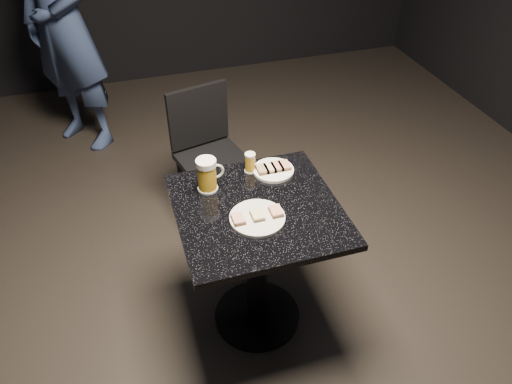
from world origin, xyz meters
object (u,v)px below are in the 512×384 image
beer_tumbler (250,163)px  chair (208,150)px  patron (63,23)px  plate_large (257,218)px  plate_small (273,170)px  table (257,247)px  beer_mug (207,175)px

beer_tumbler → chair: chair is taller
patron → beer_tumbler: 1.96m
plate_large → plate_small: same height
plate_large → table: size_ratio=0.31×
plate_small → chair: bearing=105.7°
patron → beer_mug: (0.58, -1.87, -0.09)m
plate_large → table: plate_large is taller
beer_tumbler → plate_large: bearing=-101.7°
plate_large → beer_mug: bearing=119.7°
patron → beer_mug: patron is taller
table → beer_mug: bearing=132.3°
plate_large → plate_small: 0.35m
patron → table: size_ratio=2.45×
beer_mug → chair: size_ratio=0.18×
beer_tumbler → table: bearing=-100.1°
plate_small → table: bearing=-123.3°
table → beer_mug: beer_mug is taller
chair → plate_small: bearing=-74.3°
plate_large → chair: bearing=90.5°
plate_large → table: (0.02, 0.07, -0.25)m
plate_small → table: (-0.15, -0.23, -0.25)m
patron → chair: 1.45m
plate_large → plate_small: bearing=60.1°
beer_tumbler → beer_mug: bearing=-161.2°
plate_small → patron: patron is taller
patron → table: 2.23m
table → chair: bearing=92.1°
plate_small → beer_tumbler: 0.12m
table → beer_mug: size_ratio=4.75×
beer_mug → chair: beer_mug is taller
plate_small → table: plate_small is taller
patron → chair: (0.72, -1.18, -0.42)m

